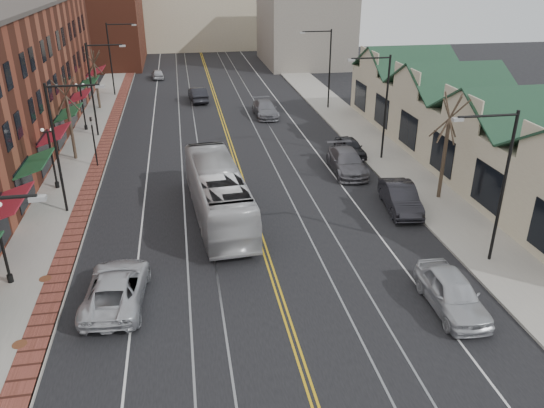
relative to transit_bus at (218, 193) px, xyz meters
name	(u,v)px	position (x,y,z in m)	size (l,w,h in m)	color
ground	(302,365)	(2.12, -13.72, -1.65)	(160.00, 160.00, 0.00)	black
sidewalk_left	(70,188)	(-9.88, 6.28, -1.58)	(4.00, 120.00, 0.15)	gray
sidewalk_right	(397,167)	(14.12, 6.28, -1.58)	(4.00, 120.00, 0.15)	gray
building_right	(474,135)	(20.12, 6.28, 0.65)	(8.00, 36.00, 4.60)	#BDAF92
backdrop_left	(92,15)	(-13.88, 56.28, 5.35)	(14.00, 18.00, 14.00)	maroon
backdrop_mid	(197,21)	(2.12, 71.28, 2.85)	(22.00, 14.00, 9.00)	#BDAF92
backdrop_right	(304,26)	(17.12, 51.28, 3.85)	(12.00, 16.00, 11.00)	slate
streetlight_l_1	(62,136)	(-8.92, 2.28, 3.37)	(3.33, 0.25, 8.00)	black
streetlight_l_2	(96,80)	(-8.92, 18.28, 3.37)	(3.33, 0.25, 8.00)	black
streetlight_l_3	(114,52)	(-8.92, 34.28, 3.37)	(3.33, 0.25, 8.00)	black
streetlight_r_0	(498,173)	(13.17, -7.72, 3.37)	(3.33, 0.25, 8.00)	black
streetlight_r_1	(381,97)	(13.17, 8.28, 3.37)	(3.33, 0.25, 8.00)	black
streetlight_r_2	(326,61)	(13.17, 24.28, 3.37)	(3.33, 0.25, 8.00)	black
lamppost_l_1	(2,245)	(-10.68, -5.72, 0.55)	(0.84, 0.28, 4.27)	black
lamppost_l_2	(53,160)	(-10.68, 6.28, 0.55)	(0.84, 0.28, 4.27)	black
lamppost_l_3	(83,108)	(-10.68, 20.28, 0.55)	(0.84, 0.28, 4.27)	black
tree_left_near	(69,117)	(-10.38, 12.28, 1.86)	(1.78, 1.37, 6.48)	#382B21
tree_left_far	(96,78)	(-10.38, 28.28, 1.62)	(1.66, 1.28, 6.02)	#382B21
tree_right_mid	(446,145)	(14.62, 0.28, 2.10)	(1.90, 1.46, 6.93)	#382B21
manhole_mid	(20,344)	(-9.08, -10.72, -1.49)	(0.60, 0.60, 0.02)	#592D19
manhole_far	(45,279)	(-9.08, -5.72, -1.49)	(0.60, 0.60, 0.02)	#592D19
traffic_signal	(94,138)	(-8.48, 10.28, 0.70)	(0.18, 0.15, 3.80)	black
transit_bus	(218,193)	(0.00, 0.00, 0.00)	(2.77, 11.85, 3.30)	silver
parked_suv	(116,288)	(-5.38, -8.14, -0.86)	(2.61, 5.67, 1.57)	silver
parked_car_a	(452,293)	(9.62, -11.24, -0.81)	(1.99, 4.96, 1.69)	#BBBDC3
parked_car_b	(400,197)	(11.42, -0.84, -0.82)	(1.76, 5.05, 1.67)	#222228
parked_car_c	(347,162)	(10.05, 6.06, -0.83)	(2.31, 5.67, 1.65)	slate
parked_car_d	(350,147)	(11.42, 9.58, -0.95)	(1.65, 4.10, 1.40)	black
distant_car_left	(198,94)	(0.11, 29.82, -0.85)	(1.69, 4.85, 1.60)	black
distant_car_right	(265,109)	(6.54, 22.44, -0.88)	(2.15, 5.29, 1.54)	slate
distant_car_far	(158,74)	(-4.62, 43.26, -1.01)	(1.51, 3.74, 1.27)	#AFB0B7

